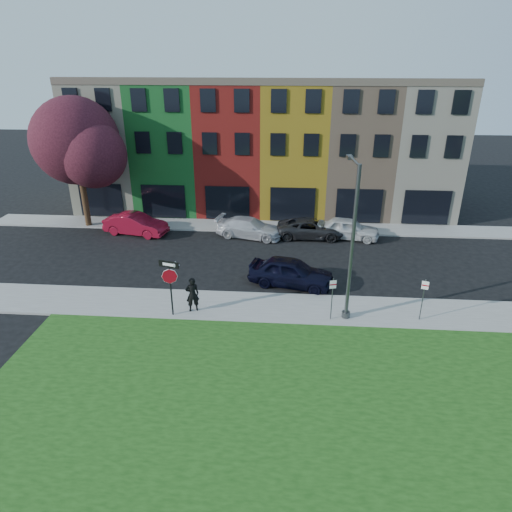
# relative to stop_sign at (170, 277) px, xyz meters

# --- Properties ---
(ground) EXTENTS (120.00, 120.00, 0.00)m
(ground) POSITION_rel_stop_sign_xyz_m (5.88, -1.88, -2.21)
(ground) COLOR black
(ground) RESTS_ON ground
(sidewalk_near) EXTENTS (40.00, 3.00, 0.12)m
(sidewalk_near) POSITION_rel_stop_sign_xyz_m (7.88, 1.12, -2.15)
(sidewalk_near) COLOR gray
(sidewalk_near) RESTS_ON ground
(sidewalk_far) EXTENTS (40.00, 2.40, 0.12)m
(sidewalk_far) POSITION_rel_stop_sign_xyz_m (2.88, 13.12, -2.15)
(sidewalk_far) COLOR gray
(sidewalk_far) RESTS_ON ground
(rowhouse_block) EXTENTS (30.00, 10.12, 10.00)m
(rowhouse_block) POSITION_rel_stop_sign_xyz_m (3.38, 19.30, 2.77)
(rowhouse_block) COLOR beige
(rowhouse_block) RESTS_ON ground
(stop_sign) EXTENTS (1.02, 0.31, 2.94)m
(stop_sign) POSITION_rel_stop_sign_xyz_m (0.00, 0.00, 0.00)
(stop_sign) COLOR black
(stop_sign) RESTS_ON sidewalk_near
(man) EXTENTS (0.97, 0.90, 1.84)m
(man) POSITION_rel_stop_sign_xyz_m (0.94, 0.48, -1.17)
(man) COLOR black
(man) RESTS_ON sidewalk_near
(sedan_near) EXTENTS (4.09, 5.63, 1.62)m
(sedan_near) POSITION_rel_stop_sign_xyz_m (5.85, 3.86, -1.40)
(sedan_near) COLOR black
(sedan_near) RESTS_ON ground
(parked_car_red) EXTENTS (3.48, 5.26, 1.52)m
(parked_car_red) POSITION_rel_stop_sign_xyz_m (-5.38, 11.01, -1.46)
(parked_car_red) COLOR maroon
(parked_car_red) RESTS_ON ground
(parked_car_silver) EXTENTS (3.89, 5.56, 1.38)m
(parked_car_silver) POSITION_rel_stop_sign_xyz_m (2.86, 11.09, -1.52)
(parked_car_silver) COLOR #B7B6BC
(parked_car_silver) RESTS_ON ground
(parked_car_dark) EXTENTS (2.25, 4.80, 1.33)m
(parked_car_dark) POSITION_rel_stop_sign_xyz_m (7.23, 11.35, -1.55)
(parked_car_dark) COLOR black
(parked_car_dark) RESTS_ON ground
(parked_car_white) EXTENTS (3.30, 4.97, 1.48)m
(parked_car_white) POSITION_rel_stop_sign_xyz_m (9.83, 11.34, -1.47)
(parked_car_white) COLOR silver
(parked_car_white) RESTS_ON ground
(street_lamp) EXTENTS (0.53, 2.58, 7.61)m
(street_lamp) POSITION_rel_stop_sign_xyz_m (8.56, 0.63, 1.75)
(street_lamp) COLOR #434547
(street_lamp) RESTS_ON sidewalk_near
(parking_sign_a) EXTENTS (0.32, 0.12, 2.23)m
(parking_sign_a) POSITION_rel_stop_sign_xyz_m (7.82, 0.17, -0.71)
(parking_sign_a) COLOR #434547
(parking_sign_a) RESTS_ON sidewalk_near
(parking_sign_b) EXTENTS (0.31, 0.14, 2.20)m
(parking_sign_b) POSITION_rel_stop_sign_xyz_m (12.17, 0.47, -0.72)
(parking_sign_b) COLOR #434547
(parking_sign_b) RESTS_ON sidewalk_near
(tree_purple) EXTENTS (7.36, 6.44, 9.35)m
(tree_purple) POSITION_rel_stop_sign_xyz_m (-9.40, 12.38, 4.03)
(tree_purple) COLOR black
(tree_purple) RESTS_ON sidewalk_far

